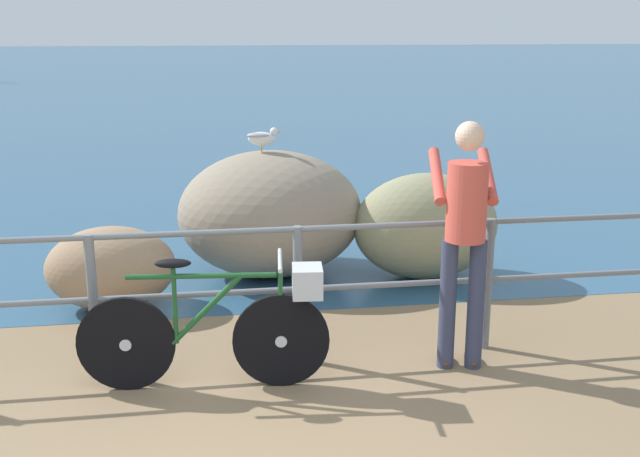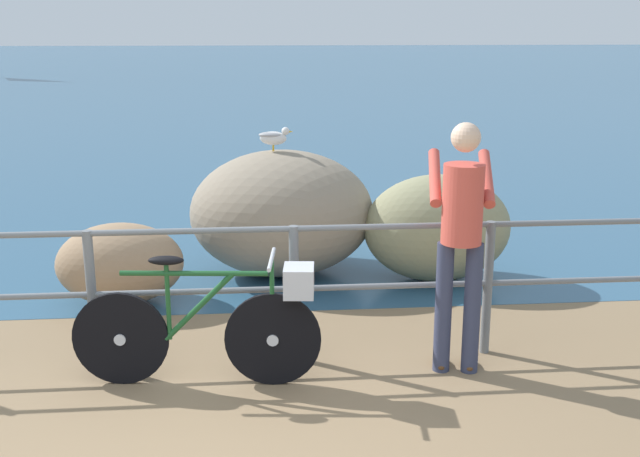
% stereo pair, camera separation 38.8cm
% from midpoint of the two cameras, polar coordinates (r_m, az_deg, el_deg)
% --- Properties ---
extents(ground_plane, '(120.00, 120.00, 0.10)m').
position_cam_midpoint_polar(ground_plane, '(23.70, -5.68, 8.72)').
color(ground_plane, '#846B4C').
extents(sea_surface, '(120.00, 90.00, 0.01)m').
position_cam_midpoint_polar(sea_surface, '(51.34, -5.44, 11.99)').
color(sea_surface, '#2D5675').
rests_on(sea_surface, ground_plane).
extents(promenade_railing, '(7.26, 0.07, 1.02)m').
position_cam_midpoint_polar(promenade_railing, '(5.59, -7.32, -3.79)').
color(promenade_railing, slate).
rests_on(promenade_railing, ground_plane).
extents(bicycle, '(1.70, 0.48, 0.92)m').
position_cam_midpoint_polar(bicycle, '(5.30, -5.42, -6.77)').
color(bicycle, black).
rests_on(bicycle, ground_plane).
extents(person_at_railing, '(0.52, 0.67, 1.78)m').
position_cam_midpoint_polar(person_at_railing, '(5.46, 12.32, -0.59)').
color(person_at_railing, '#333851').
rests_on(person_at_railing, ground_plane).
extents(breakwater_boulder_main, '(1.80, 1.59, 1.23)m').
position_cam_midpoint_polar(breakwater_boulder_main, '(7.62, -1.36, 1.16)').
color(breakwater_boulder_main, gray).
rests_on(breakwater_boulder_main, ground).
extents(breakwater_boulder_left, '(1.12, 0.81, 0.72)m').
position_cam_midpoint_polar(breakwater_boulder_left, '(7.03, -12.95, -2.54)').
color(breakwater_boulder_left, '#9C7B5C').
rests_on(breakwater_boulder_left, ground).
extents(breakwater_boulder_right, '(1.42, 0.97, 1.03)m').
position_cam_midpoint_polar(breakwater_boulder_right, '(7.55, 10.06, 0.03)').
color(breakwater_boulder_right, gray).
rests_on(breakwater_boulder_right, ground).
extents(seagull, '(0.34, 0.17, 0.23)m').
position_cam_midpoint_polar(seagull, '(7.45, -1.93, 6.75)').
color(seagull, gold).
rests_on(seagull, breakwater_boulder_main).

